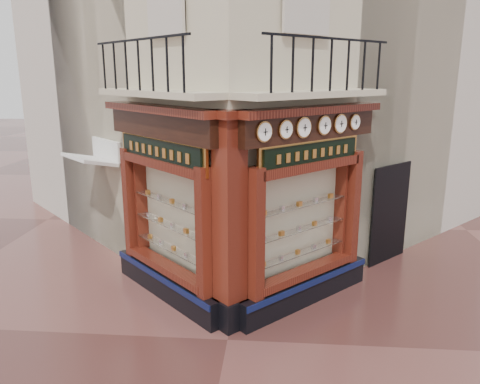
# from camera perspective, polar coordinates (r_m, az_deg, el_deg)

# --- Properties ---
(ground) EXTENTS (80.00, 80.00, 0.00)m
(ground) POSITION_cam_1_polar(r_m,az_deg,el_deg) (8.65, -1.53, -17.57)
(ground) COLOR #472421
(ground) RESTS_ON ground
(main_building) EXTENTS (11.31, 11.31, 12.00)m
(main_building) POSITION_cam_1_polar(r_m,az_deg,el_deg) (13.57, 1.24, 20.30)
(main_building) COLOR #C1B496
(main_building) RESTS_ON ground
(neighbour_left) EXTENTS (11.31, 11.31, 11.00)m
(neighbour_left) POSITION_cam_1_polar(r_m,az_deg,el_deg) (16.31, -7.35, 17.41)
(neighbour_left) COLOR beige
(neighbour_left) RESTS_ON ground
(neighbour_right) EXTENTS (11.31, 11.31, 11.00)m
(neighbour_right) POSITION_cam_1_polar(r_m,az_deg,el_deg) (16.06, 11.06, 17.32)
(neighbour_right) COLOR beige
(neighbour_right) RESTS_ON ground
(shopfront_left) EXTENTS (2.86, 2.86, 3.98)m
(shopfront_left) POSITION_cam_1_polar(r_m,az_deg,el_deg) (9.51, -9.05, -1.71)
(shopfront_left) COLOR black
(shopfront_left) RESTS_ON ground
(shopfront_right) EXTENTS (2.86, 2.86, 3.98)m
(shopfront_right) POSITION_cam_1_polar(r_m,az_deg,el_deg) (9.27, 8.12, -2.10)
(shopfront_right) COLOR black
(shopfront_right) RESTS_ON ground
(corner_pilaster) EXTENTS (0.85, 0.85, 3.98)m
(corner_pilaster) POSITION_cam_1_polar(r_m,az_deg,el_deg) (8.28, -1.25, -4.17)
(corner_pilaster) COLOR black
(corner_pilaster) RESTS_ON ground
(balcony) EXTENTS (5.94, 2.97, 1.03)m
(balcony) POSITION_cam_1_polar(r_m,az_deg,el_deg) (8.84, -0.67, 12.01)
(balcony) COLOR #C1B496
(balcony) RESTS_ON ground
(clock_a) EXTENTS (0.28, 0.28, 0.35)m
(clock_a) POSITION_cam_1_polar(r_m,az_deg,el_deg) (7.85, 2.95, 7.34)
(clock_a) COLOR #AF783A
(clock_a) RESTS_ON ground
(clock_b) EXTENTS (0.27, 0.27, 0.34)m
(clock_b) POSITION_cam_1_polar(r_m,az_deg,el_deg) (8.21, 5.58, 7.59)
(clock_b) COLOR #AF783A
(clock_b) RESTS_ON ground
(clock_c) EXTENTS (0.31, 0.31, 0.38)m
(clock_c) POSITION_cam_1_polar(r_m,az_deg,el_deg) (8.55, 7.76, 7.79)
(clock_c) COLOR #AF783A
(clock_c) RESTS_ON ground
(clock_d) EXTENTS (0.29, 0.29, 0.37)m
(clock_d) POSITION_cam_1_polar(r_m,az_deg,el_deg) (8.98, 10.23, 8.00)
(clock_d) COLOR #AF783A
(clock_d) RESTS_ON ground
(clock_e) EXTENTS (0.30, 0.30, 0.38)m
(clock_e) POSITION_cam_1_polar(r_m,az_deg,el_deg) (9.35, 12.12, 8.15)
(clock_e) COLOR #AF783A
(clock_e) RESTS_ON ground
(clock_f) EXTENTS (0.26, 0.26, 0.32)m
(clock_f) POSITION_cam_1_polar(r_m,az_deg,el_deg) (9.72, 13.82, 8.27)
(clock_f) COLOR #AF783A
(clock_f) RESTS_ON ground
(awning) EXTENTS (1.63, 1.63, 0.27)m
(awning) POSITION_cam_1_polar(r_m,az_deg,el_deg) (12.60, -17.01, -7.65)
(awning) COLOR silver
(awning) RESTS_ON ground
(signboard_left) EXTENTS (2.19, 2.19, 0.59)m
(signboard_left) POSITION_cam_1_polar(r_m,az_deg,el_deg) (9.23, -9.74, 4.92)
(signboard_left) COLOR #CC8B3C
(signboard_left) RESTS_ON ground
(signboard_right) EXTENTS (1.98, 1.98, 0.53)m
(signboard_right) POSITION_cam_1_polar(r_m,az_deg,el_deg) (8.97, 8.74, 4.70)
(signboard_right) COLOR #CC8B3C
(signboard_right) RESTS_ON ground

